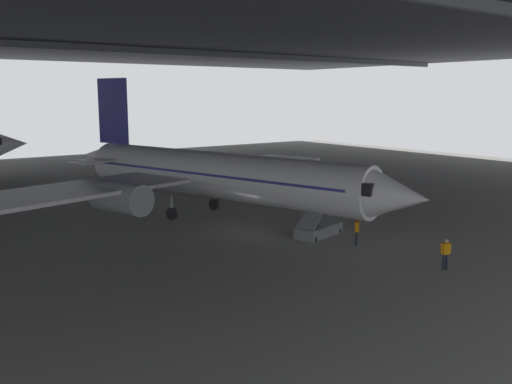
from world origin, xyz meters
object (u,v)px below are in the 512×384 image
crew_worker_near_nose (446,252)px  crew_worker_by_stairs (357,230)px  airplane_main (211,174)px  boarding_stairs (319,225)px  baggage_tug (191,185)px

crew_worker_near_nose → crew_worker_by_stairs: (-0.17, 6.12, 0.01)m
airplane_main → crew_worker_near_nose: 18.31m
crew_worker_near_nose → crew_worker_by_stairs: 6.12m
boarding_stairs → crew_worker_by_stairs: boarding_stairs is taller
airplane_main → boarding_stairs: airplane_main is taller
boarding_stairs → baggage_tug: boarding_stairs is taller
airplane_main → crew_worker_by_stairs: airplane_main is taller
crew_worker_by_stairs → baggage_tug: crew_worker_by_stairs is taller
baggage_tug → crew_worker_near_nose: bearing=-93.0°
airplane_main → baggage_tug: 12.63m
airplane_main → baggage_tug: bearing=67.2°
boarding_stairs → crew_worker_by_stairs: 3.13m
boarding_stairs → crew_worker_near_nose: boarding_stairs is taller
boarding_stairs → crew_worker_by_stairs: size_ratio=2.63×
crew_worker_near_nose → baggage_tug: bearing=87.0°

